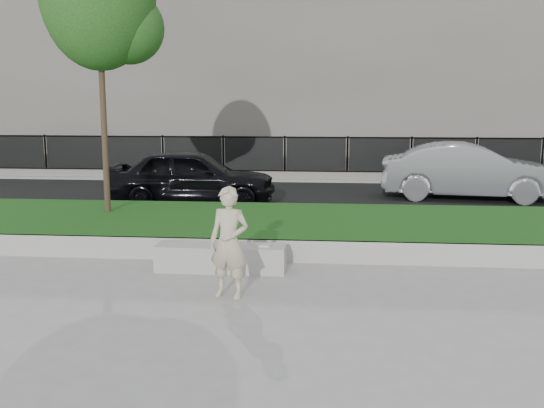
# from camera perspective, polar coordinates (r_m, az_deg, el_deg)

# --- Properties ---
(ground) EXTENTS (90.00, 90.00, 0.00)m
(ground) POSITION_cam_1_polar(r_m,az_deg,el_deg) (9.79, -0.24, -7.04)
(ground) COLOR gray
(ground) RESTS_ON ground
(grass_bank) EXTENTS (34.00, 4.00, 0.40)m
(grass_bank) POSITION_cam_1_polar(r_m,az_deg,el_deg) (12.64, 1.06, -2.28)
(grass_bank) COLOR black
(grass_bank) RESTS_ON ground
(grass_kerb) EXTENTS (34.00, 0.08, 0.40)m
(grass_kerb) POSITION_cam_1_polar(r_m,az_deg,el_deg) (10.74, 0.29, -4.43)
(grass_kerb) COLOR #ABA8A0
(grass_kerb) RESTS_ON ground
(street) EXTENTS (34.00, 7.00, 0.04)m
(street) POSITION_cam_1_polar(r_m,az_deg,el_deg) (18.08, 2.32, 0.74)
(street) COLOR black
(street) RESTS_ON ground
(far_pavement) EXTENTS (34.00, 3.00, 0.12)m
(far_pavement) POSITION_cam_1_polar(r_m,az_deg,el_deg) (22.53, 2.91, 2.60)
(far_pavement) COLOR gray
(far_pavement) RESTS_ON ground
(iron_fence) EXTENTS (32.00, 0.30, 1.50)m
(iron_fence) POSITION_cam_1_polar(r_m,az_deg,el_deg) (21.48, 2.81, 3.56)
(iron_fence) COLOR slate
(iron_fence) RESTS_ON far_pavement
(building_facade) EXTENTS (34.00, 10.00, 10.00)m
(building_facade) POSITION_cam_1_polar(r_m,az_deg,el_deg) (29.43, 3.57, 13.88)
(building_facade) COLOR #656058
(building_facade) RESTS_ON ground
(stone_bench) EXTENTS (2.16, 0.54, 0.44)m
(stone_bench) POSITION_cam_1_polar(r_m,az_deg,el_deg) (10.23, -4.84, -5.06)
(stone_bench) COLOR #ABA8A0
(stone_bench) RESTS_ON ground
(man) EXTENTS (0.66, 0.51, 1.62)m
(man) POSITION_cam_1_polar(r_m,az_deg,el_deg) (8.74, -4.07, -3.64)
(man) COLOR beige
(man) RESTS_ON ground
(book) EXTENTS (0.29, 0.23, 0.03)m
(book) POSITION_cam_1_polar(r_m,az_deg,el_deg) (10.06, -0.82, -3.89)
(book) COLOR beige
(book) RESTS_ON stone_bench
(young_tree) EXTENTS (2.53, 2.42, 6.20)m
(young_tree) POSITION_cam_1_polar(r_m,az_deg,el_deg) (13.91, -15.61, 17.96)
(young_tree) COLOR #38281C
(young_tree) RESTS_ON grass_bank
(car_dark) EXTENTS (4.55, 2.01, 1.52)m
(car_dark) POSITION_cam_1_polar(r_m,az_deg,el_deg) (16.51, -7.50, 2.56)
(car_dark) COLOR black
(car_dark) RESTS_ON street
(car_silver) EXTENTS (5.05, 2.29, 1.61)m
(car_silver) POSITION_cam_1_polar(r_m,az_deg,el_deg) (18.17, 18.05, 2.95)
(car_silver) COLOR gray
(car_silver) RESTS_ON street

